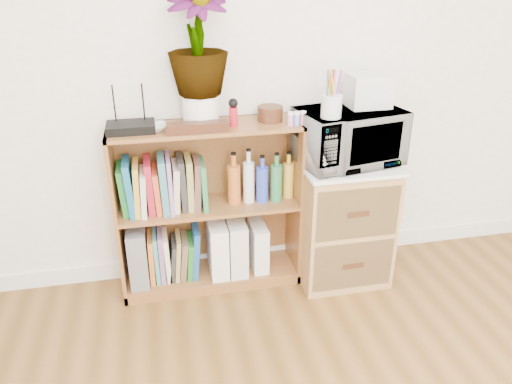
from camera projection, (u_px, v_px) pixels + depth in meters
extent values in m
cube|color=white|center=(265.00, 254.00, 3.12)|extent=(4.00, 0.02, 0.10)
cube|color=brown|center=(209.00, 208.00, 2.75)|extent=(1.00, 0.30, 0.95)
cube|color=#9E7542|center=(341.00, 221.00, 2.88)|extent=(0.50, 0.45, 0.70)
imported|color=white|center=(348.00, 137.00, 2.65)|extent=(0.59, 0.45, 0.29)
cylinder|color=silver|center=(331.00, 106.00, 2.44)|extent=(0.10, 0.10, 0.11)
cube|color=silver|center=(368.00, 90.00, 2.61)|extent=(0.21, 0.18, 0.17)
cube|color=black|center=(131.00, 127.00, 2.45)|extent=(0.24, 0.16, 0.04)
imported|color=silver|center=(154.00, 127.00, 2.47)|extent=(0.13, 0.13, 0.03)
cylinder|color=white|center=(201.00, 110.00, 2.53)|extent=(0.18, 0.18, 0.16)
imported|color=#386F2C|center=(197.00, 41.00, 2.39)|extent=(0.29, 0.29, 0.52)
cube|color=#32180D|center=(198.00, 127.00, 2.44)|extent=(0.30, 0.08, 0.05)
cylinder|color=red|center=(233.00, 117.00, 2.52)|extent=(0.04, 0.04, 0.10)
cylinder|color=#3A1B0F|center=(270.00, 114.00, 2.60)|extent=(0.13, 0.13, 0.08)
cube|color=pink|center=(297.00, 120.00, 2.54)|extent=(0.11, 0.04, 0.06)
cube|color=slate|center=(138.00, 253.00, 2.77)|extent=(0.10, 0.27, 0.34)
cube|color=white|center=(217.00, 247.00, 2.85)|extent=(0.10, 0.25, 0.31)
cube|color=silver|center=(236.00, 244.00, 2.87)|extent=(0.10, 0.26, 0.32)
cube|color=white|center=(258.00, 245.00, 2.91)|extent=(0.09, 0.22, 0.27)
cube|color=#217C2F|center=(123.00, 190.00, 2.60)|extent=(0.04, 0.20, 0.26)
cube|color=#165B89|center=(130.00, 186.00, 2.60)|extent=(0.05, 0.20, 0.29)
cube|color=gold|center=(137.00, 187.00, 2.61)|extent=(0.04, 0.20, 0.28)
cube|color=silver|center=(143.00, 190.00, 2.63)|extent=(0.04, 0.20, 0.23)
cube|color=#A61C2C|center=(150.00, 186.00, 2.62)|extent=(0.04, 0.20, 0.28)
cube|color=#CD4D24|center=(157.00, 189.00, 2.64)|extent=(0.04, 0.20, 0.23)
cube|color=teal|center=(163.00, 183.00, 2.63)|extent=(0.04, 0.20, 0.30)
cube|color=#916CA2|center=(170.00, 182.00, 2.64)|extent=(0.02, 0.20, 0.30)
cube|color=beige|center=(176.00, 186.00, 2.65)|extent=(0.04, 0.20, 0.25)
cube|color=#292929|center=(182.00, 183.00, 2.65)|extent=(0.04, 0.20, 0.28)
cube|color=olive|center=(189.00, 183.00, 2.66)|extent=(0.03, 0.20, 0.28)
cube|color=brown|center=(196.00, 183.00, 2.67)|extent=(0.05, 0.20, 0.27)
cube|color=#217C44|center=(203.00, 183.00, 2.68)|extent=(0.03, 0.20, 0.26)
cylinder|color=#BE5E23|center=(233.00, 178.00, 2.70)|extent=(0.07, 0.07, 0.28)
cylinder|color=silver|center=(248.00, 176.00, 2.72)|extent=(0.06, 0.06, 0.30)
cylinder|color=blue|center=(261.00, 178.00, 2.74)|extent=(0.07, 0.07, 0.26)
cylinder|color=#2D7B44|center=(275.00, 176.00, 2.75)|extent=(0.06, 0.06, 0.27)
cylinder|color=gold|center=(289.00, 176.00, 2.77)|extent=(0.06, 0.06, 0.26)
cube|color=orange|center=(151.00, 257.00, 2.80)|extent=(0.03, 0.19, 0.27)
cube|color=teal|center=(156.00, 255.00, 2.80)|extent=(0.03, 0.19, 0.28)
cube|color=#885B89|center=(161.00, 254.00, 2.81)|extent=(0.03, 0.19, 0.29)
cube|color=beige|center=(167.00, 255.00, 2.82)|extent=(0.03, 0.19, 0.27)
cube|color=#292929|center=(173.00, 258.00, 2.83)|extent=(0.05, 0.19, 0.22)
cube|color=#A58B4C|center=(177.00, 255.00, 2.83)|extent=(0.05, 0.19, 0.25)
cube|color=brown|center=(183.00, 256.00, 2.84)|extent=(0.06, 0.19, 0.24)
cube|color=#216F1D|center=(189.00, 256.00, 2.85)|extent=(0.05, 0.19, 0.22)
cube|color=#184A90|center=(195.00, 250.00, 2.84)|extent=(0.06, 0.19, 0.29)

